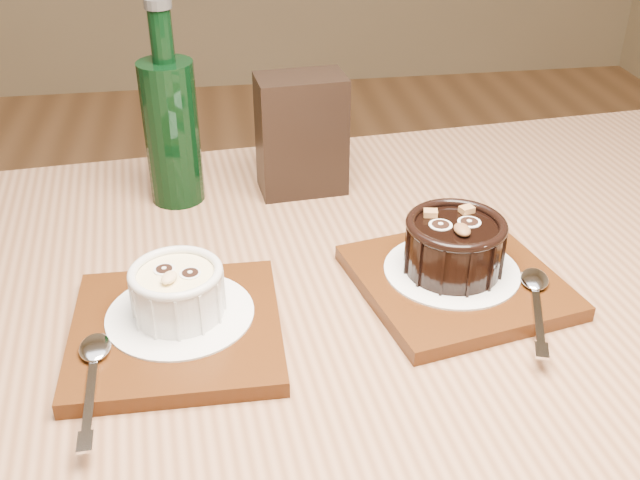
{
  "coord_description": "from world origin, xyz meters",
  "views": [
    {
      "loc": [
        0.01,
        -0.82,
        1.16
      ],
      "look_at": [
        0.1,
        -0.25,
        0.81
      ],
      "focal_mm": 42.0,
      "sensor_mm": 36.0,
      "label": 1
    }
  ],
  "objects_px": {
    "table": "(329,398)",
    "tray_left": "(177,330)",
    "ramekin_white": "(177,290)",
    "green_bottle": "(171,127)",
    "tray_right": "(457,282)",
    "condiment_stand": "(301,135)",
    "ramekin_dark": "(454,243)"
  },
  "relations": [
    {
      "from": "ramekin_white",
      "to": "green_bottle",
      "type": "height_order",
      "value": "green_bottle"
    },
    {
      "from": "ramekin_white",
      "to": "green_bottle",
      "type": "distance_m",
      "value": 0.26
    },
    {
      "from": "condiment_stand",
      "to": "green_bottle",
      "type": "relative_size",
      "value": 0.61
    },
    {
      "from": "table",
      "to": "ramekin_white",
      "type": "distance_m",
      "value": 0.19
    },
    {
      "from": "ramekin_dark",
      "to": "green_bottle",
      "type": "height_order",
      "value": "green_bottle"
    },
    {
      "from": "tray_left",
      "to": "tray_right",
      "type": "xyz_separation_m",
      "value": [
        0.26,
        0.04,
        0.0
      ]
    },
    {
      "from": "tray_left",
      "to": "condiment_stand",
      "type": "bearing_deg",
      "value": 61.42
    },
    {
      "from": "ramekin_dark",
      "to": "green_bottle",
      "type": "bearing_deg",
      "value": 137.54
    },
    {
      "from": "tray_left",
      "to": "green_bottle",
      "type": "distance_m",
      "value": 0.28
    },
    {
      "from": "tray_left",
      "to": "ramekin_white",
      "type": "bearing_deg",
      "value": 72.76
    },
    {
      "from": "tray_right",
      "to": "tray_left",
      "type": "bearing_deg",
      "value": -172.17
    },
    {
      "from": "condiment_stand",
      "to": "green_bottle",
      "type": "bearing_deg",
      "value": -179.15
    },
    {
      "from": "tray_left",
      "to": "condiment_stand",
      "type": "distance_m",
      "value": 0.31
    },
    {
      "from": "ramekin_white",
      "to": "green_bottle",
      "type": "xyz_separation_m",
      "value": [
        -0.01,
        0.25,
        0.05
      ]
    },
    {
      "from": "table",
      "to": "tray_left",
      "type": "height_order",
      "value": "tray_left"
    },
    {
      "from": "ramekin_white",
      "to": "ramekin_dark",
      "type": "xyz_separation_m",
      "value": [
        0.26,
        0.03,
        0.0
      ]
    },
    {
      "from": "condiment_stand",
      "to": "green_bottle",
      "type": "distance_m",
      "value": 0.15
    },
    {
      "from": "table",
      "to": "condiment_stand",
      "type": "height_order",
      "value": "condiment_stand"
    },
    {
      "from": "table",
      "to": "green_bottle",
      "type": "bearing_deg",
      "value": 117.37
    },
    {
      "from": "ramekin_white",
      "to": "green_bottle",
      "type": "bearing_deg",
      "value": 114.68
    },
    {
      "from": "table",
      "to": "ramekin_white",
      "type": "relative_size",
      "value": 15.54
    },
    {
      "from": "tray_left",
      "to": "tray_right",
      "type": "relative_size",
      "value": 1.0
    },
    {
      "from": "table",
      "to": "tray_right",
      "type": "xyz_separation_m",
      "value": [
        0.13,
        0.04,
        0.1
      ]
    },
    {
      "from": "tray_left",
      "to": "green_bottle",
      "type": "relative_size",
      "value": 0.78
    },
    {
      "from": "tray_left",
      "to": "green_bottle",
      "type": "height_order",
      "value": "green_bottle"
    },
    {
      "from": "table",
      "to": "condiment_stand",
      "type": "distance_m",
      "value": 0.31
    },
    {
      "from": "ramekin_white",
      "to": "ramekin_dark",
      "type": "distance_m",
      "value": 0.26
    },
    {
      "from": "tray_left",
      "to": "ramekin_dark",
      "type": "bearing_deg",
      "value": 9.56
    },
    {
      "from": "ramekin_white",
      "to": "tray_right",
      "type": "distance_m",
      "value": 0.26
    },
    {
      "from": "ramekin_dark",
      "to": "tray_right",
      "type": "bearing_deg",
      "value": -67.84
    },
    {
      "from": "tray_left",
      "to": "table",
      "type": "bearing_deg",
      "value": -0.05
    },
    {
      "from": "ramekin_dark",
      "to": "ramekin_white",
      "type": "bearing_deg",
      "value": -175.43
    }
  ]
}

